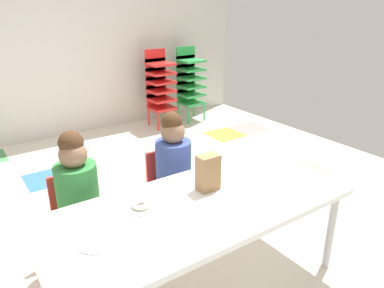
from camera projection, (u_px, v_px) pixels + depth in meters
name	position (u px, v px, depth m)	size (l,w,h in m)	color
ground_plane	(156.00, 229.00, 2.84)	(5.50, 5.18, 0.02)	silver
back_wall	(44.00, 38.00, 4.37)	(5.50, 0.10, 2.45)	beige
craft_table	(198.00, 211.00, 2.07)	(1.76, 0.78, 0.58)	white
seated_child_near_camera	(77.00, 187.00, 2.28)	(0.32, 0.31, 0.92)	red
seated_child_middle_seat	(173.00, 161.00, 2.65)	(0.34, 0.34, 0.92)	red
kid_chair_red_stack	(160.00, 85.00, 4.97)	(0.32, 0.30, 1.04)	red
kid_chair_green_stack	(190.00, 80.00, 5.23)	(0.32, 0.30, 1.04)	green
paper_bag_brown	(208.00, 173.00, 2.17)	(0.13, 0.09, 0.22)	#9E754C
paper_plate_near_edge	(141.00, 207.00, 2.01)	(0.18, 0.18, 0.01)	white
paper_plate_center_table	(97.00, 242.00, 1.72)	(0.18, 0.18, 0.01)	white
donut_powdered_on_plate	(141.00, 204.00, 2.00)	(0.11, 0.11, 0.03)	white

